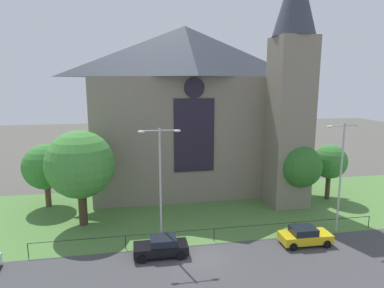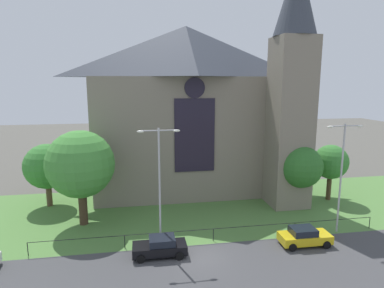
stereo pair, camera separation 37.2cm
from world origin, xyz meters
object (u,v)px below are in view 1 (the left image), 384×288
object	(u,v)px
tree_right_near	(300,167)
tree_left_near	(80,165)
streetlamp_near	(160,175)
parked_car_yellow	(305,236)
parked_car_black	(161,247)
tree_left_far	(46,167)
streetlamp_far	(342,166)
church_building	(192,108)
tree_right_far	(330,162)

from	to	relation	value
tree_right_near	tree_left_near	distance (m)	22.23
streetlamp_near	parked_car_yellow	xyz separation A→B (m)	(11.84, -1.82, -5.39)
parked_car_yellow	tree_left_near	bearing A→B (deg)	159.61
streetlamp_near	parked_car_black	bearing A→B (deg)	-95.30
tree_left_far	streetlamp_far	size ratio (longest dim) A/B	0.70
tree_left_far	tree_left_near	distance (m)	7.26
streetlamp_near	streetlamp_far	distance (m)	15.99
church_building	streetlamp_far	distance (m)	18.69
tree_right_near	tree_left_far	size ratio (longest dim) A/B	1.00
tree_left_near	parked_car_yellow	distance (m)	20.81
tree_right_near	tree_right_far	bearing A→B (deg)	23.59
parked_car_black	streetlamp_far	bearing A→B (deg)	-173.76
tree_left_near	parked_car_black	bearing A→B (deg)	-46.51
tree_left_far	tree_left_near	size ratio (longest dim) A/B	0.76
parked_car_yellow	tree_left_far	bearing A→B (deg)	151.85
church_building	tree_right_far	world-z (taller)	church_building
tree_left_near	streetlamp_far	xyz separation A→B (m)	(22.91, -5.58, 0.27)
parked_car_black	tree_right_near	bearing A→B (deg)	-153.69
tree_right_far	tree_left_near	bearing A→B (deg)	-175.10
tree_right_near	parked_car_black	world-z (taller)	tree_right_near
tree_right_far	parked_car_black	world-z (taller)	tree_right_far
streetlamp_far	church_building	bearing A→B (deg)	125.96
tree_right_near	parked_car_yellow	world-z (taller)	tree_right_near
church_building	parked_car_black	xyz separation A→B (m)	(-5.43, -16.32, -9.53)
tree_right_far	tree_left_near	xyz separation A→B (m)	(-26.92, -2.31, 1.43)
tree_right_far	tree_right_near	bearing A→B (deg)	-156.41
tree_left_near	parked_car_black	distance (m)	11.11
church_building	streetlamp_far	size ratio (longest dim) A/B	2.63
church_building	parked_car_yellow	bearing A→B (deg)	-68.42
tree_right_far	parked_car_yellow	distance (m)	13.21
parked_car_black	tree_left_near	bearing A→B (deg)	-45.81
church_building	streetlamp_near	bearing A→B (deg)	-109.71
church_building	tree_left_near	size ratio (longest dim) A/B	2.87
church_building	parked_car_yellow	xyz separation A→B (m)	(6.55, -16.57, -9.53)
tree_right_near	streetlamp_near	bearing A→B (deg)	-159.13
tree_left_far	streetlamp_far	xyz separation A→B (m)	(27.32, -11.18, 1.69)
tree_left_far	parked_car_yellow	size ratio (longest dim) A/B	1.63
parked_car_black	parked_car_yellow	distance (m)	11.98
tree_right_far	parked_car_yellow	size ratio (longest dim) A/B	1.52
streetlamp_far	parked_car_yellow	size ratio (longest dim) A/B	2.34
tree_left_far	church_building	bearing A→B (deg)	12.14
tree_left_near	parked_car_yellow	bearing A→B (deg)	-21.52
tree_left_near	parked_car_black	world-z (taller)	tree_left_near
tree_left_near	streetlamp_near	distance (m)	8.90
tree_left_far	tree_right_far	size ratio (longest dim) A/B	1.07
streetlamp_far	parked_car_yellow	xyz separation A→B (m)	(-4.15, -1.82, -5.39)
tree_left_far	parked_car_yellow	world-z (taller)	tree_left_far
tree_right_far	streetlamp_near	distance (m)	21.56
tree_left_far	parked_car_yellow	distance (m)	26.82
tree_left_far	parked_car_black	xyz separation A→B (m)	(11.19, -12.74, -3.70)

